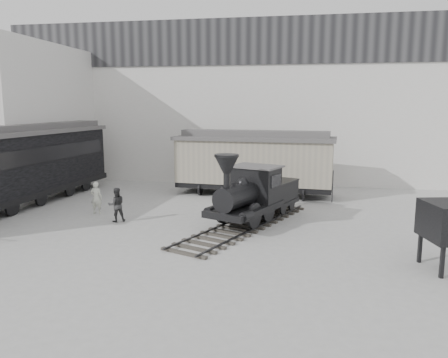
% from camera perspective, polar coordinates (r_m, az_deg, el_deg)
% --- Properties ---
extents(ground, '(90.00, 90.00, 0.00)m').
position_cam_1_polar(ground, '(16.83, -2.41, -8.92)').
color(ground, '#9E9E9B').
extents(north_wall, '(34.00, 2.51, 11.00)m').
position_cam_1_polar(north_wall, '(30.78, 3.43, 9.93)').
color(north_wall, silver).
rests_on(north_wall, ground).
extents(west_pavilion, '(7.00, 12.11, 9.00)m').
position_cam_1_polar(west_pavilion, '(31.21, -25.48, 7.08)').
color(west_pavilion, silver).
rests_on(west_pavilion, ground).
extents(locomotive, '(5.51, 9.37, 3.29)m').
position_cam_1_polar(locomotive, '(19.96, 3.73, -2.38)').
color(locomotive, '#302C25').
rests_on(locomotive, ground).
extents(boxcar, '(9.74, 3.84, 3.89)m').
position_cam_1_polar(boxcar, '(26.25, 3.95, 2.31)').
color(boxcar, black).
rests_on(boxcar, ground).
extents(passenger_coach, '(4.42, 15.35, 4.05)m').
position_cam_1_polar(passenger_coach, '(25.53, -25.92, 1.62)').
color(passenger_coach, black).
rests_on(passenger_coach, ground).
extents(visitor_a, '(0.61, 0.42, 1.61)m').
position_cam_1_polar(visitor_a, '(22.69, -16.34, -2.36)').
color(visitor_a, silver).
rests_on(visitor_a, ground).
extents(visitor_b, '(0.98, 0.93, 1.60)m').
position_cam_1_polar(visitor_b, '(20.86, -13.87, -3.29)').
color(visitor_b, '#2E2F2F').
rests_on(visitor_b, ground).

